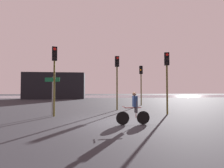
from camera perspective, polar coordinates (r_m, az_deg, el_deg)
ground_plane at (r=9.69m, az=0.29°, el=-12.14°), size 120.00×120.00×0.00m
water_strip at (r=44.12m, az=-4.85°, el=-4.07°), size 80.00×16.00×0.01m
distant_building at (r=34.81m, az=-18.03°, el=-0.59°), size 10.97×4.00×4.86m
traffic_light_center at (r=14.88m, az=1.66°, el=3.74°), size 0.36×0.37×4.58m
traffic_light_near_left at (r=12.00m, az=-18.28°, el=4.99°), size 0.37×0.39×4.53m
traffic_light_near_right at (r=12.88m, az=17.49°, el=4.00°), size 0.37×0.39×4.34m
traffic_light_far_right at (r=19.46m, az=9.46°, el=2.01°), size 0.40×0.42×4.35m
direction_sign_post at (r=12.47m, az=-18.88°, el=-1.91°), size 1.05×0.38×2.60m
cyclist at (r=8.82m, az=7.29°, el=-7.77°), size 1.71×0.46×1.62m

